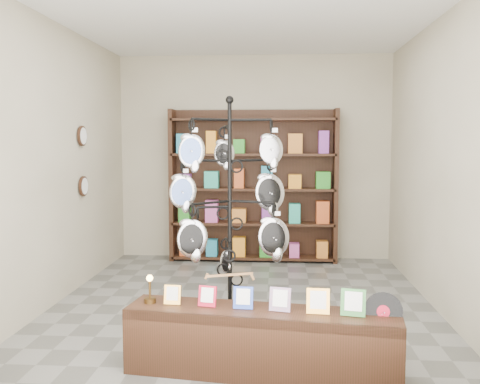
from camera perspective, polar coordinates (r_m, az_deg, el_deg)
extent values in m
plane|color=slate|center=(5.71, 0.25, -12.23)|extent=(5.00, 5.00, 0.00)
plane|color=#BAB196|center=(7.95, 1.50, 3.69)|extent=(4.00, 0.00, 4.00)
plane|color=#BAB196|center=(2.97, -3.08, 1.03)|extent=(4.00, 0.00, 4.00)
plane|color=#BAB196|center=(5.94, -19.41, 2.86)|extent=(0.00, 5.00, 5.00)
plane|color=#BAB196|center=(5.68, 20.85, 2.72)|extent=(0.00, 5.00, 5.00)
plane|color=white|center=(5.60, 0.26, 18.50)|extent=(5.00, 5.00, 0.00)
cylinder|color=black|center=(4.83, -1.07, -15.37)|extent=(0.53, 0.53, 0.03)
cylinder|color=black|center=(4.58, -1.10, -3.40)|extent=(0.04, 0.04, 2.06)
sphere|color=black|center=(4.54, -1.12, 9.80)|extent=(0.07, 0.07, 0.07)
ellipsoid|color=silver|center=(4.86, -1.51, -7.48)|extent=(0.11, 0.06, 0.22)
cube|color=#B37A4A|center=(4.36, -1.13, -8.83)|extent=(0.37, 0.15, 0.04)
cube|color=black|center=(4.11, 2.29, -15.73)|extent=(2.05, 0.68, 0.49)
cube|color=gold|center=(4.17, -7.20, -10.81)|extent=(0.13, 0.06, 0.15)
cube|color=#B30E26|center=(4.09, -3.50, -11.03)|extent=(0.14, 0.07, 0.16)
cube|color=#263FA5|center=(4.03, 0.35, -11.22)|extent=(0.15, 0.07, 0.16)
cube|color=#E54C33|center=(3.98, 4.30, -11.35)|extent=(0.16, 0.07, 0.17)
cube|color=gold|center=(3.95, 8.33, -11.44)|extent=(0.17, 0.08, 0.18)
cube|color=#337233|center=(3.95, 11.98, -11.46)|extent=(0.18, 0.08, 0.19)
cylinder|color=black|center=(4.02, 15.03, -12.22)|extent=(0.28, 0.10, 0.27)
cylinder|color=#B30E26|center=(4.01, 15.04, -12.23)|extent=(0.09, 0.04, 0.09)
cylinder|color=#452F13|center=(4.24, -9.58, -11.32)|extent=(0.09, 0.09, 0.04)
cylinder|color=#452F13|center=(4.22, -9.59, -10.25)|extent=(0.02, 0.02, 0.13)
sphere|color=#FFBF59|center=(4.20, -9.61, -9.04)|extent=(0.05, 0.05, 0.05)
cube|color=black|center=(7.91, 1.47, 0.78)|extent=(2.40, 0.04, 2.20)
cube|color=black|center=(7.90, -7.17, 0.74)|extent=(0.06, 0.36, 2.20)
cube|color=black|center=(7.78, 10.13, 0.63)|extent=(0.06, 0.36, 2.20)
cube|color=black|center=(7.90, 1.40, -6.92)|extent=(2.36, 0.36, 0.04)
cube|color=black|center=(7.81, 1.41, -3.33)|extent=(2.36, 0.36, 0.03)
cube|color=black|center=(7.75, 1.42, 0.32)|extent=(2.36, 0.36, 0.04)
cube|color=black|center=(7.73, 1.42, 4.02)|extent=(2.36, 0.36, 0.04)
cube|color=black|center=(7.73, 1.43, 7.72)|extent=(2.36, 0.36, 0.04)
cylinder|color=black|center=(6.66, -16.49, 5.75)|extent=(0.03, 0.24, 0.24)
cylinder|color=black|center=(6.68, -16.35, 0.61)|extent=(0.03, 0.24, 0.24)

